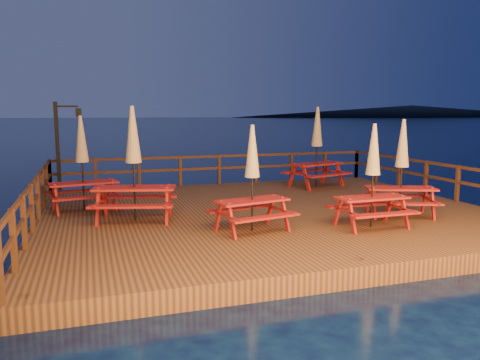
{
  "coord_description": "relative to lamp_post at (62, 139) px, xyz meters",
  "views": [
    {
      "loc": [
        -4.6,
        -11.79,
        3.07
      ],
      "look_at": [
        -0.57,
        0.6,
        1.17
      ],
      "focal_mm": 35.0,
      "sensor_mm": 36.0,
      "label": 1
    }
  ],
  "objects": [
    {
      "name": "ground",
      "position": [
        5.39,
        -4.55,
        -2.2
      ],
      "size": [
        500.0,
        500.0,
        0.0
      ],
      "primitive_type": "plane",
      "color": "black",
      "rests_on": "ground"
    },
    {
      "name": "deck",
      "position": [
        5.39,
        -4.55,
        -2.0
      ],
      "size": [
        12.0,
        10.0,
        0.4
      ],
      "primitive_type": "cube",
      "color": "#422715",
      "rests_on": "ground"
    },
    {
      "name": "deck_piles",
      "position": [
        5.39,
        -4.55,
        -2.5
      ],
      "size": [
        11.44,
        9.44,
        1.4
      ],
      "color": "#3B1C12",
      "rests_on": "ground"
    },
    {
      "name": "railing",
      "position": [
        5.39,
        -2.77,
        -1.03
      ],
      "size": [
        11.8,
        9.75,
        1.1
      ],
      "color": "#3B1C12",
      "rests_on": "deck"
    },
    {
      "name": "lamp_post",
      "position": [
        0.0,
        0.0,
        0.0
      ],
      "size": [
        0.85,
        0.18,
        3.0
      ],
      "color": "black",
      "rests_on": "deck"
    },
    {
      "name": "headland_right",
      "position": [
        190.39,
        225.45,
        1.3
      ],
      "size": [
        230.4,
        86.4,
        7.0
      ],
      "primitive_type": "ellipsoid",
      "color": "black",
      "rests_on": "ground"
    },
    {
      "name": "picnic_table_0",
      "position": [
        0.62,
        -3.02,
        -0.46
      ],
      "size": [
        2.04,
        1.78,
        2.58
      ],
      "rotation": [
        0.0,
        0.0,
        0.18
      ],
      "color": "maroon",
      "rests_on": "deck"
    },
    {
      "name": "picnic_table_1",
      "position": [
        8.4,
        -6.34,
        -0.5
      ],
      "size": [
        2.14,
        1.97,
        2.49
      ],
      "rotation": [
        0.0,
        0.0,
        -0.37
      ],
      "color": "maroon",
      "rests_on": "deck"
    },
    {
      "name": "picnic_table_2",
      "position": [
        4.25,
        -6.6,
        -0.55
      ],
      "size": [
        1.93,
        1.7,
        2.39
      ],
      "rotation": [
        0.0,
        0.0,
        0.21
      ],
      "color": "maroon",
      "rests_on": "deck"
    },
    {
      "name": "picnic_table_3",
      "position": [
        7.01,
        -7.14,
        -0.54
      ],
      "size": [
        1.69,
        1.39,
        2.41
      ],
      "rotation": [
        0.0,
        0.0,
        0.01
      ],
      "color": "maroon",
      "rests_on": "deck"
    },
    {
      "name": "picnic_table_4",
      "position": [
        8.55,
        -1.36,
        -0.32
      ],
      "size": [
        2.38,
        2.15,
        2.84
      ],
      "rotation": [
        0.0,
        0.0,
        0.3
      ],
      "color": "maroon",
      "rests_on": "deck"
    },
    {
      "name": "picnic_table_5",
      "position": [
        1.83,
        -4.76,
        -0.33
      ],
      "size": [
        2.31,
        2.06,
        2.81
      ],
      "rotation": [
        0.0,
        0.0,
        -0.26
      ],
      "color": "maroon",
      "rests_on": "deck"
    }
  ]
}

